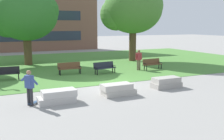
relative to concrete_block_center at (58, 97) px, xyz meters
name	(u,v)px	position (x,y,z in m)	size (l,w,h in m)	color
ground_plane	(110,84)	(3.99, 2.56, -0.31)	(140.00, 140.00, 0.00)	gray
grass_lawn	(68,64)	(3.99, 12.56, -0.30)	(40.00, 20.00, 0.02)	#4C8438
concrete_block_center	(58,97)	(0.00, 0.00, 0.00)	(1.85, 0.90, 0.64)	#BCB7B2
concrete_block_left	(118,90)	(3.30, -0.01, 0.00)	(1.86, 0.90, 0.64)	#B2ADA3
concrete_block_right	(166,83)	(6.78, 0.33, 0.00)	(1.80, 0.90, 0.64)	#9E9991
person_skateboarder	(29,86)	(-1.29, 0.07, 0.67)	(0.65, 1.36, 1.71)	#28282D
skateboard	(35,102)	(-1.03, 0.30, -0.22)	(0.83, 0.89, 0.14)	#2D4C75
park_bench_near_left	(6,73)	(-1.96, 6.84, 0.23)	(1.83, 0.65, 0.90)	black
park_bench_near_right	(152,63)	(9.70, 6.26, 0.23)	(1.84, 0.70, 0.90)	brown
park_bench_far_left	(104,67)	(5.19, 6.19, 0.23)	(1.86, 0.77, 0.90)	#1E232D
park_bench_far_right	(69,67)	(2.64, 7.12, 0.23)	(1.80, 0.54, 0.90)	brown
tree_near_left	(25,14)	(0.34, 13.60, 4.46)	(6.21, 5.92, 7.34)	#4C3823
tree_far_right	(132,9)	(10.83, 11.86, 5.09)	(6.37, 6.06, 8.04)	#4C3823
person_bystander_far_lawn	(139,59)	(8.46, 6.44, 0.68)	(0.67, 0.29, 1.71)	brown
building_facade_distant	(23,13)	(1.73, 27.06, 5.14)	(22.15, 1.03, 10.92)	brown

